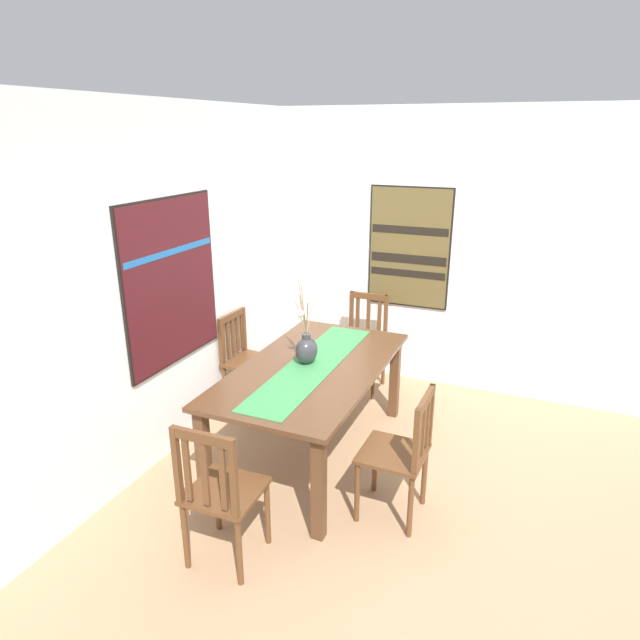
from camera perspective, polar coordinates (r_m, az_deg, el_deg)
ground_plane at (r=4.33m, az=7.91°, el=-16.30°), size 6.40×6.40×0.03m
wall_back at (r=4.51m, az=-14.65°, el=4.00°), size 6.40×0.12×2.70m
wall_side at (r=5.47m, az=13.86°, el=6.70°), size 0.12×6.40×2.70m
dining_table at (r=4.26m, az=-0.83°, el=-6.03°), size 1.89×1.02×0.77m
table_runner at (r=4.21m, az=-0.84°, el=-4.73°), size 1.74×0.36×0.01m
centerpiece_vase at (r=4.21m, az=-1.43°, el=-2.96°), size 0.24×0.17×0.68m
chair_0 at (r=5.47m, az=4.55°, el=-2.18°), size 0.42×0.42×0.95m
chair_1 at (r=3.73m, az=8.42°, el=-13.43°), size 0.43×0.43×0.92m
chair_2 at (r=5.12m, az=-7.73°, el=-3.91°), size 0.44×0.44×0.91m
chair_3 at (r=3.39m, az=-10.35°, el=-17.14°), size 0.43×0.43×0.97m
painting_on_back_wall at (r=4.35m, az=-15.19°, el=3.82°), size 1.08×0.05×1.28m
painting_on_side_wall at (r=5.49m, az=9.26°, el=7.40°), size 0.05×0.81×1.18m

